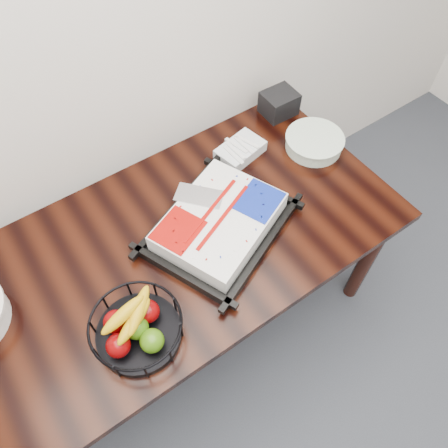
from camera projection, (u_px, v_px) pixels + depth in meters
table at (174, 256)px, 1.74m from camera, size 1.80×0.90×0.75m
cake_tray at (219, 223)px, 1.66m from camera, size 0.64×0.58×0.11m
fruit_basket at (137, 328)px, 1.41m from camera, size 0.30×0.30×0.16m
plate_stack at (314, 142)px, 1.93m from camera, size 0.26×0.26×0.06m
fork_bag at (240, 150)px, 1.91m from camera, size 0.23×0.17×0.06m
napkin_box at (279, 103)px, 2.04m from camera, size 0.16×0.14×0.11m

